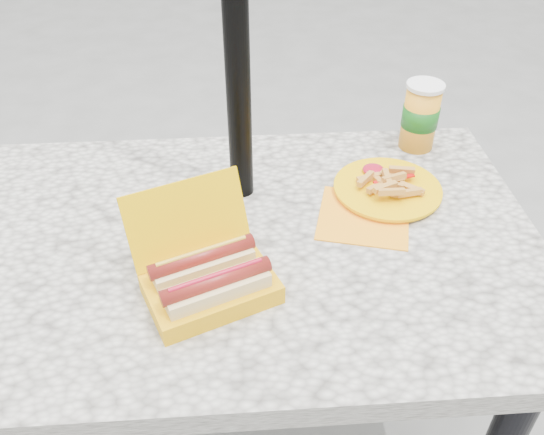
{
  "coord_description": "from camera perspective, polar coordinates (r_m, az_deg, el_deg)",
  "views": [
    {
      "loc": [
        -0.01,
        -0.89,
        1.51
      ],
      "look_at": [
        0.05,
        -0.0,
        0.8
      ],
      "focal_mm": 38.0,
      "sensor_mm": 36.0,
      "label": 1
    }
  ],
  "objects": [
    {
      "name": "fries_plate",
      "position": [
        1.3,
        11.16,
        2.73
      ],
      "size": [
        0.3,
        0.32,
        0.05
      ],
      "rotation": [
        0.0,
        0.0,
        -0.4
      ],
      "color": "orange",
      "rests_on": "picnic_table"
    },
    {
      "name": "umbrella_pole",
      "position": [
        1.12,
        -3.55,
        17.27
      ],
      "size": [
        0.05,
        0.05,
        2.2
      ],
      "primitive_type": "cylinder",
      "color": "black",
      "rests_on": "ground"
    },
    {
      "name": "hotdog_box",
      "position": [
        1.03,
        -6.29,
        -5.96
      ],
      "size": [
        0.28,
        0.27,
        0.17
      ],
      "rotation": [
        0.0,
        0.0,
        0.39
      ],
      "color": "#F0B300",
      "rests_on": "picnic_table"
    },
    {
      "name": "picnic_table",
      "position": [
        1.24,
        -2.55,
        -5.76
      ],
      "size": [
        1.2,
        0.8,
        0.75
      ],
      "color": "beige",
      "rests_on": "ground"
    },
    {
      "name": "soda_cup",
      "position": [
        1.45,
        14.49,
        9.72
      ],
      "size": [
        0.09,
        0.09,
        0.17
      ],
      "rotation": [
        0.0,
        0.0,
        -0.24
      ],
      "color": "#FBA021",
      "rests_on": "picnic_table"
    }
  ]
}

